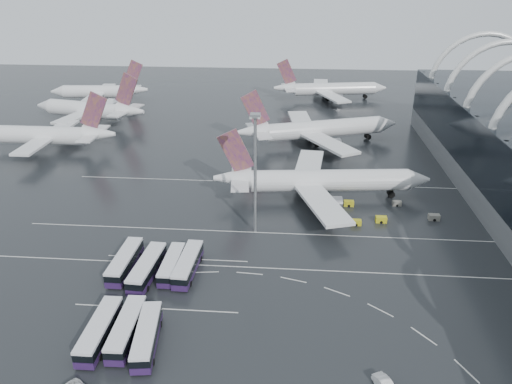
# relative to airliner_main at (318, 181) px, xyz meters

# --- Properties ---
(ground) EXTENTS (420.00, 420.00, 0.00)m
(ground) POSITION_rel_airliner_main_xyz_m (-4.57, -31.18, -4.56)
(ground) COLOR black
(ground) RESTS_ON ground
(lane_marking_near) EXTENTS (120.00, 0.25, 0.01)m
(lane_marking_near) POSITION_rel_airliner_main_xyz_m (-4.57, -33.18, -4.55)
(lane_marking_near) COLOR silver
(lane_marking_near) RESTS_ON ground
(lane_marking_mid) EXTENTS (120.00, 0.25, 0.01)m
(lane_marking_mid) POSITION_rel_airliner_main_xyz_m (-4.57, -19.18, -4.55)
(lane_marking_mid) COLOR silver
(lane_marking_mid) RESTS_ON ground
(lane_marking_far) EXTENTS (120.00, 0.25, 0.01)m
(lane_marking_far) POSITION_rel_airliner_main_xyz_m (-4.57, 8.82, -4.55)
(lane_marking_far) COLOR silver
(lane_marking_far) RESTS_ON ground
(bus_bay_line_south) EXTENTS (28.00, 0.25, 0.01)m
(bus_bay_line_south) POSITION_rel_airliner_main_xyz_m (-28.57, -47.18, -4.55)
(bus_bay_line_south) COLOR silver
(bus_bay_line_south) RESTS_ON ground
(bus_bay_line_north) EXTENTS (28.00, 0.25, 0.01)m
(bus_bay_line_north) POSITION_rel_airliner_main_xyz_m (-28.57, -31.18, -4.55)
(bus_bay_line_north) COLOR silver
(bus_bay_line_north) RESTS_ON ground
(airliner_main) EXTENTS (53.77, 46.89, 18.20)m
(airliner_main) POSITION_rel_airliner_main_xyz_m (0.00, 0.00, 0.00)
(airliner_main) COLOR silver
(airliner_main) RESTS_ON ground
(airliner_gate_b) EXTENTS (53.30, 47.36, 19.01)m
(airliner_gate_b) POSITION_rel_airliner_main_xyz_m (0.70, 42.74, 0.20)
(airliner_gate_b) COLOR silver
(airliner_gate_b) RESTS_ON ground
(airliner_gate_c) EXTENTS (50.06, 45.59, 17.86)m
(airliner_gate_c) POSITION_rel_airliner_main_xyz_m (7.65, 104.79, -0.09)
(airliner_gate_c) COLOR silver
(airliner_gate_c) RESTS_ON ground
(jet_remote_west) EXTENTS (43.62, 35.05, 19.13)m
(jet_remote_west) POSITION_rel_airliner_main_xyz_m (-82.54, 29.23, 0.38)
(jet_remote_west) COLOR silver
(jet_remote_west) RESTS_ON ground
(jet_remote_mid) EXTENTS (45.33, 36.72, 19.80)m
(jet_remote_mid) POSITION_rel_airliner_main_xyz_m (-81.31, 59.72, 0.55)
(jet_remote_mid) COLOR silver
(jet_remote_mid) RESTS_ON ground
(jet_remote_far) EXTENTS (41.69, 33.60, 18.15)m
(jet_remote_far) POSITION_rel_airliner_main_xyz_m (-89.36, 91.16, 0.13)
(jet_remote_far) COLOR silver
(jet_remote_far) RESTS_ON ground
(bus_row_near_a) EXTENTS (3.41, 13.63, 3.34)m
(bus_row_near_a) POSITION_rel_airliner_main_xyz_m (-37.40, -36.00, -2.72)
(bus_row_near_a) COLOR #281645
(bus_row_near_a) RESTS_ON ground
(bus_row_near_b) EXTENTS (3.99, 14.11, 3.43)m
(bus_row_near_b) POSITION_rel_airliner_main_xyz_m (-32.57, -37.89, -2.67)
(bus_row_near_b) COLOR #281645
(bus_row_near_b) RESTS_ON ground
(bus_row_near_c) EXTENTS (2.94, 12.06, 2.97)m
(bus_row_near_c) POSITION_rel_airliner_main_xyz_m (-28.44, -35.93, -2.93)
(bus_row_near_c) COLOR #281645
(bus_row_near_c) RESTS_ON ground
(bus_row_near_d) EXTENTS (3.57, 13.45, 3.29)m
(bus_row_near_d) POSITION_rel_airliner_main_xyz_m (-25.34, -35.92, -2.75)
(bus_row_near_d) COLOR #281645
(bus_row_near_d) RESTS_ON ground
(bus_row_far_a) EXTENTS (3.32, 13.51, 3.32)m
(bus_row_far_a) POSITION_rel_airliner_main_xyz_m (-34.92, -55.54, -2.73)
(bus_row_far_a) COLOR #281645
(bus_row_far_a) RESTS_ON ground
(bus_row_far_b) EXTENTS (3.46, 13.29, 3.25)m
(bus_row_far_b) POSITION_rel_airliner_main_xyz_m (-31.00, -54.76, -2.77)
(bus_row_far_b) COLOR #281645
(bus_row_far_b) RESTS_ON ground
(bus_row_far_c) EXTENTS (4.59, 13.41, 3.24)m
(bus_row_far_c) POSITION_rel_airliner_main_xyz_m (-27.40, -56.10, -2.78)
(bus_row_far_c) COLOR #281645
(bus_row_far_c) RESTS_ON ground
(floodlight_mast) EXTENTS (2.02, 2.02, 26.36)m
(floodlight_mast) POSITION_rel_airliner_main_xyz_m (-14.11, -18.81, 12.02)
(floodlight_mast) COLOR gray
(floodlight_mast) RESTS_ON ground
(gse_cart_belly_a) EXTENTS (2.48, 1.47, 1.35)m
(gse_cart_belly_a) POSITION_rel_airliner_main_xyz_m (13.89, -12.01, -3.88)
(gse_cart_belly_a) COLOR gold
(gse_cart_belly_a) RESTS_ON ground
(gse_cart_belly_b) EXTENTS (2.10, 1.24, 1.15)m
(gse_cart_belly_b) POSITION_rel_airliner_main_xyz_m (19.00, -2.83, -3.98)
(gse_cart_belly_b) COLOR slate
(gse_cart_belly_b) RESTS_ON ground
(gse_cart_belly_c) EXTENTS (2.24, 1.33, 1.22)m
(gse_cart_belly_c) POSITION_rel_airliner_main_xyz_m (8.14, -13.82, -3.95)
(gse_cart_belly_c) COLOR gold
(gse_cart_belly_c) RESTS_ON ground
(gse_cart_belly_d) EXTENTS (2.48, 1.47, 1.35)m
(gse_cart_belly_d) POSITION_rel_airliner_main_xyz_m (26.09, -9.94, -3.88)
(gse_cart_belly_d) COLOR slate
(gse_cart_belly_d) RESTS_ON ground
(gse_cart_belly_e) EXTENTS (2.38, 1.41, 1.30)m
(gse_cart_belly_e) POSITION_rel_airliner_main_xyz_m (7.36, -3.96, -3.91)
(gse_cart_belly_e) COLOR gold
(gse_cart_belly_e) RESTS_ON ground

